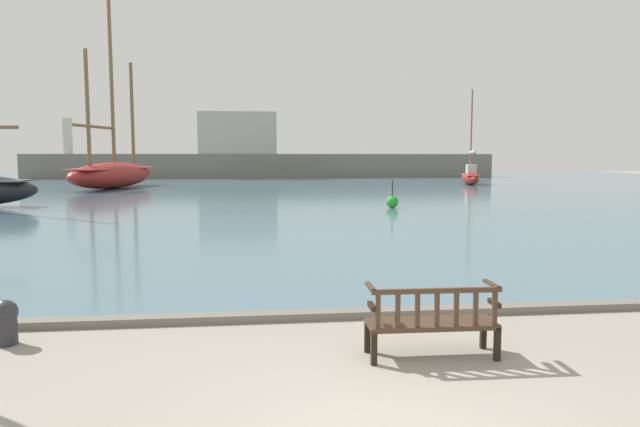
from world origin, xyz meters
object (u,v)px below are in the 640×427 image
(park_bench, at_px, (432,320))
(sailboat_centre_channel, at_px, (113,172))
(mooring_bollard, at_px, (5,320))
(sailboat_outer_starboard, at_px, (470,176))
(channel_buoy, at_px, (392,202))

(park_bench, relative_size, sailboat_centre_channel, 0.12)
(mooring_bollard, bearing_deg, park_bench, -11.48)
(sailboat_outer_starboard, distance_m, mooring_bollard, 44.16)
(sailboat_outer_starboard, xyz_separation_m, mooring_bollard, (-21.43, -38.61, -0.44))
(park_bench, xyz_separation_m, mooring_bollard, (-5.47, 1.11, -0.14))
(park_bench, xyz_separation_m, channel_buoy, (4.16, 19.07, -0.10))
(park_bench, height_order, sailboat_centre_channel, sailboat_centre_channel)
(sailboat_centre_channel, bearing_deg, channel_buoy, -47.23)
(sailboat_outer_starboard, height_order, channel_buoy, sailboat_outer_starboard)
(sailboat_centre_channel, relative_size, channel_buoy, 11.00)
(park_bench, xyz_separation_m, sailboat_outer_starboard, (15.96, 39.72, 0.30))
(sailboat_centre_channel, distance_m, mooring_bollard, 36.85)
(channel_buoy, bearing_deg, sailboat_outer_starboard, 60.26)
(sailboat_outer_starboard, relative_size, channel_buoy, 6.27)
(sailboat_outer_starboard, relative_size, mooring_bollard, 13.10)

